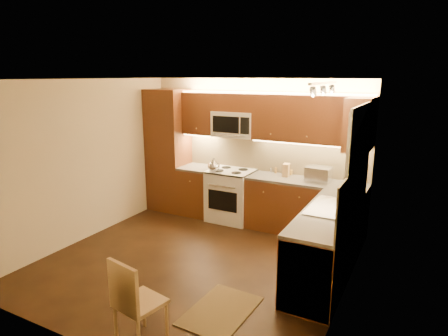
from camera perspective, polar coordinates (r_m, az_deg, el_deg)
The scene contains 37 objects.
floor at distance 5.64m, azimuth -4.06°, elevation -13.45°, with size 4.00×4.00×0.01m, color black.
ceiling at distance 5.04m, azimuth -4.54°, elevation 12.84°, with size 4.00×4.00×0.01m, color beige.
wall_back at distance 6.93m, azimuth 4.50°, elevation 2.60°, with size 4.00×0.01×2.50m, color beige.
wall_front at distance 3.74m, azimuth -20.87°, elevation -7.82°, with size 4.00×0.01×2.50m, color beige.
wall_left at distance 6.46m, azimuth -19.51°, elevation 1.06°, with size 0.01×4.00×2.50m, color beige.
wall_right at distance 4.51m, azimuth 17.88°, elevation -4.00°, with size 0.01×4.00×2.50m, color beige.
pantry at distance 7.50m, azimuth -8.11°, elevation 2.56°, with size 0.70×0.60×2.30m, color #45270E.
base_cab_back_left at distance 7.32m, azimuth -3.71°, elevation -3.42°, with size 0.62×0.60×0.86m, color #45270E.
counter_back_left at distance 7.20m, azimuth -3.77°, elevation 0.01°, with size 0.62×0.60×0.04m, color #3B3836.
base_cab_back_right at distance 6.54m, azimuth 11.74°, elevation -5.77°, with size 1.92×0.60×0.86m, color #45270E.
counter_back_right at distance 6.40m, azimuth 11.93°, elevation -1.96°, with size 1.92×0.60×0.04m, color #3B3836.
base_cab_right at distance 5.21m, azimuth 14.73°, elevation -11.02°, with size 0.60×2.00×0.86m, color #45270E.
counter_right at distance 5.05m, azimuth 15.04°, elevation -6.36°, with size 0.60×2.00×0.04m, color #3B3836.
dishwasher at distance 4.60m, azimuth 12.64°, elevation -14.36°, with size 0.58×0.60×0.84m, color silver.
backsplash_back at distance 6.81m, azimuth 7.16°, elevation 1.91°, with size 3.30×0.02×0.60m, color tan.
backsplash_right at distance 4.90m, azimuth 18.56°, elevation -3.26°, with size 0.02×2.00×0.60m, color tan.
upper_cab_back_left at distance 7.14m, azimuth -3.36°, elevation 8.00°, with size 0.62×0.35×0.75m, color #45270E.
upper_cab_back_right at distance 6.34m, azimuth 12.68°, elevation 7.01°, with size 1.92×0.35×0.75m, color #45270E.
upper_cab_bridge at distance 6.79m, azimuth 1.68°, elevation 9.60°, with size 0.76×0.35×0.31m, color #45270E.
upper_cab_right_corner at distance 5.77m, azimuth 19.12°, elevation 5.99°, with size 0.35×0.50×0.75m, color #45270E.
stove at distance 6.96m, azimuth 1.04°, elevation -4.02°, with size 0.76×0.65×0.92m, color silver, non-canonical shape.
microwave at distance 6.82m, azimuth 1.60°, elevation 6.45°, with size 0.76×0.38×0.44m, color silver, non-canonical shape.
window_frame at distance 4.95m, azimuth 19.14°, elevation 1.63°, with size 0.03×1.44×1.24m, color silver.
window_blinds at distance 4.96m, azimuth 18.91°, elevation 1.66°, with size 0.02×1.36×1.16m, color silver.
sink at distance 5.16m, azimuth 15.48°, elevation -4.85°, with size 0.52×0.86×0.15m, color silver, non-canonical shape.
faucet at distance 5.10m, azimuth 17.51°, elevation -4.30°, with size 0.20×0.04×0.30m, color silver, non-canonical shape.
track_light_bar at distance 4.80m, azimuth 14.42°, elevation 11.96°, with size 0.04×1.20×0.03m, color silver.
kettle at distance 6.73m, azimuth -1.52°, elevation 0.49°, with size 0.21×0.21×0.24m, color silver, non-canonical shape.
toaster_oven at distance 6.37m, azimuth 13.72°, elevation -0.88°, with size 0.39×0.29×0.23m, color silver.
knife_block at distance 6.57m, azimuth 9.10°, elevation -0.29°, with size 0.10×0.16×0.22m, color olive.
spice_jar_a at distance 6.82m, azimuth 6.96°, elevation -0.29°, with size 0.05×0.05×0.08m, color silver.
spice_jar_b at distance 6.77m, azimuth 7.59°, elevation -0.34°, with size 0.04×0.04×0.10m, color olive.
spice_jar_c at distance 6.73m, azimuth 9.00°, elevation -0.49°, with size 0.04×0.04×0.10m, color silver.
spice_jar_d at distance 6.70m, azimuth 9.81°, elevation -0.62°, with size 0.05×0.05×0.09m, color olive.
soap_bottle at distance 5.70m, azimuth 18.01°, elevation -2.98°, with size 0.09×0.09×0.20m, color #AFAFB3.
rug at distance 4.59m, azimuth -0.51°, elevation -20.21°, with size 0.62×0.94×0.01m, color black.
dining_chair at distance 4.00m, azimuth -12.18°, elevation -18.46°, with size 0.40×0.40×0.91m, color olive, non-canonical shape.
Camera 1 is at (2.68, -4.26, 2.55)m, focal length 31.18 mm.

